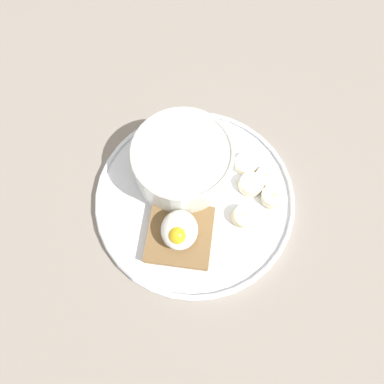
% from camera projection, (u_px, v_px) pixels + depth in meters
% --- Properties ---
extents(ground_plane, '(1.20, 1.20, 0.02)m').
position_uv_depth(ground_plane, '(192.00, 202.00, 0.53)').
color(ground_plane, gray).
rests_on(ground_plane, ground).
extents(plate, '(0.27, 0.27, 0.02)m').
position_uv_depth(plate, '(192.00, 198.00, 0.52)').
color(plate, white).
rests_on(plate, ground_plane).
extents(oatmeal_bowl, '(0.13, 0.13, 0.07)m').
position_uv_depth(oatmeal_bowl, '(180.00, 163.00, 0.50)').
color(oatmeal_bowl, white).
rests_on(oatmeal_bowl, plate).
extents(toast_slice, '(0.09, 0.09, 0.02)m').
position_uv_depth(toast_slice, '(177.00, 235.00, 0.48)').
color(toast_slice, brown).
rests_on(toast_slice, plate).
extents(poached_egg, '(0.05, 0.05, 0.04)m').
position_uv_depth(poached_egg, '(176.00, 230.00, 0.46)').
color(poached_egg, white).
rests_on(poached_egg, toast_slice).
extents(banana_slice_front, '(0.04, 0.04, 0.02)m').
position_uv_depth(banana_slice_front, '(248.00, 184.00, 0.51)').
color(banana_slice_front, '#F3E7C1').
rests_on(banana_slice_front, plate).
extents(banana_slice_left, '(0.04, 0.04, 0.02)m').
position_uv_depth(banana_slice_left, '(241.00, 216.00, 0.49)').
color(banana_slice_left, beige).
rests_on(banana_slice_left, plate).
extents(banana_slice_back, '(0.04, 0.04, 0.01)m').
position_uv_depth(banana_slice_back, '(243.00, 164.00, 0.53)').
color(banana_slice_back, '#F0E5C6').
rests_on(banana_slice_back, plate).
extents(banana_slice_right, '(0.04, 0.04, 0.01)m').
position_uv_depth(banana_slice_right, '(263.00, 177.00, 0.52)').
color(banana_slice_right, '#FAE5BB').
rests_on(banana_slice_right, plate).
extents(banana_slice_inner, '(0.05, 0.04, 0.02)m').
position_uv_depth(banana_slice_inner, '(271.00, 194.00, 0.51)').
color(banana_slice_inner, '#F8E7C3').
rests_on(banana_slice_inner, plate).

